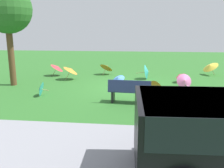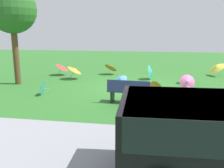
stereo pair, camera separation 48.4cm
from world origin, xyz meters
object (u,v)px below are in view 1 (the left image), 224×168
parasol_orange_1 (157,88)px  parasol_yellow_0 (210,66)px  parasol_red_0 (180,75)px  parasol_pink_1 (184,81)px  parasol_teal_0 (147,72)px  park_bench (129,91)px  shade_tree (7,10)px  parasol_blue_0 (118,78)px  parasol_teal_1 (40,89)px  parasol_red_1 (57,67)px  parasol_pink_0 (194,91)px  parasol_orange_2 (71,70)px  parasol_orange_0 (107,67)px

parasol_orange_1 → parasol_yellow_0: parasol_yellow_0 is taller
parasol_red_0 → parasol_yellow_0: bearing=-133.0°
parasol_orange_1 → parasol_pink_1: size_ratio=0.97×
parasol_teal_0 → park_bench: bearing=80.1°
shade_tree → parasol_blue_0: bearing=-173.9°
parasol_teal_1 → parasol_red_0: bearing=-151.7°
park_bench → parasol_red_1: 6.82m
parasol_teal_1 → parasol_pink_1: size_ratio=0.83×
parasol_pink_0 → parasol_teal_1: (6.17, -0.32, -0.18)m
parasol_pink_0 → parasol_orange_2: size_ratio=1.01×
parasol_pink_0 → parasol_red_0: size_ratio=1.20×
parasol_orange_1 → parasol_red_1: size_ratio=0.81×
parasol_orange_1 → parasol_teal_1: parasol_orange_1 is taller
parasol_teal_0 → parasol_blue_0: bearing=48.9°
parasol_red_0 → parasol_yellow_0: (-2.17, -2.33, 0.17)m
parasol_yellow_0 → parasol_pink_0: bearing=69.5°
park_bench → parasol_orange_2: size_ratio=1.69×
parasol_orange_2 → parasol_teal_1: 3.48m
parasol_blue_0 → parasol_orange_1: bearing=134.8°
parasol_red_0 → parasol_pink_1: (-0.02, 1.24, -0.04)m
park_bench → parasol_yellow_0: (-4.66, -6.28, 0.09)m
parasol_yellow_0 → parasol_red_1: bearing=7.5°
parasol_blue_0 → parasol_red_0: (-3.16, -1.00, 0.04)m
shade_tree → parasol_orange_0: shade_tree is taller
park_bench → parasol_red_0: size_ratio=2.00×
shade_tree → parasol_orange_2: bearing=-146.5°
parasol_orange_0 → parasol_teal_1: (2.11, 5.24, -0.17)m
parasol_teal_0 → parasol_pink_1: 2.58m
parasol_red_0 → parasol_teal_1: 7.09m
shade_tree → parasol_pink_0: size_ratio=4.99×
parasol_teal_0 → parasol_teal_1: 6.11m
parasol_teal_0 → parasol_teal_1: parasol_teal_0 is taller
parasol_orange_1 → parasol_teal_1: size_ratio=1.17×
parasol_orange_0 → parasol_red_1: 3.00m
parasol_orange_1 → parasol_red_0: (-1.40, -2.78, 0.03)m
parasol_orange_0 → parasol_red_0: (-4.13, 1.88, -0.09)m
park_bench → shade_tree: size_ratio=0.34×
park_bench → parasol_orange_1: (-1.09, -1.18, -0.12)m
park_bench → parasol_blue_0: bearing=-77.1°
parasol_orange_1 → parasol_red_1: 6.86m
parasol_teal_1 → parasol_orange_2: bearing=-95.7°
parasol_orange_1 → parasol_red_0: bearing=-116.7°
parasol_orange_1 → parasol_yellow_0: bearing=-125.0°
parasol_red_0 → parasol_yellow_0: size_ratio=0.68×
shade_tree → parasol_yellow_0: size_ratio=4.09×
parasol_orange_0 → parasol_orange_1: parasol_orange_0 is taller
parasol_orange_1 → parasol_red_0: 3.11m
parasol_pink_1 → parasol_red_1: 7.44m
parasol_pink_0 → parasol_pink_1: 2.44m
park_bench → parasol_orange_0: size_ratio=1.49×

